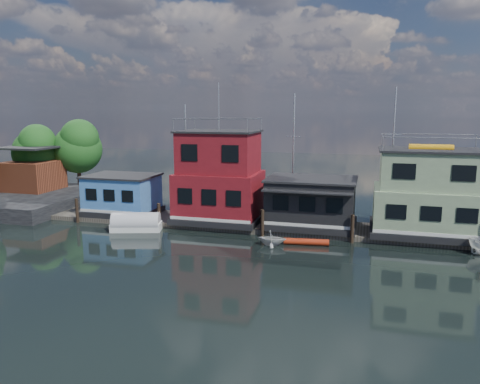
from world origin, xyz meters
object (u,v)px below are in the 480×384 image
(houseboat_red, at_px, (219,179))
(houseboat_green, at_px, (428,194))
(houseboat_dark, at_px, (311,202))
(tarp_runabout, at_px, (136,223))
(houseboat_blue, at_px, (122,195))
(red_kayak, at_px, (306,242))
(dinghy_white, at_px, (272,238))

(houseboat_red, distance_m, houseboat_green, 17.01)
(houseboat_dark, bearing_deg, houseboat_green, 0.12)
(houseboat_dark, relative_size, tarp_runabout, 1.68)
(houseboat_blue, xyz_separation_m, houseboat_green, (26.50, 0.00, 1.34))
(houseboat_blue, bearing_deg, tarp_runabout, -48.94)
(red_kayak, bearing_deg, houseboat_red, 145.14)
(houseboat_dark, height_order, houseboat_green, houseboat_green)
(red_kayak, distance_m, dinghy_white, 2.64)
(red_kayak, height_order, tarp_runabout, tarp_runabout)
(houseboat_green, bearing_deg, houseboat_red, -180.00)
(houseboat_red, height_order, houseboat_dark, houseboat_red)
(red_kayak, bearing_deg, houseboat_dark, 85.71)
(dinghy_white, bearing_deg, houseboat_dark, -27.60)
(tarp_runabout, bearing_deg, houseboat_red, 16.65)
(houseboat_dark, bearing_deg, houseboat_red, 179.86)
(houseboat_red, bearing_deg, tarp_runabout, -147.15)
(houseboat_red, xyz_separation_m, houseboat_dark, (8.00, -0.02, -1.69))
(houseboat_dark, distance_m, houseboat_green, 9.07)
(houseboat_red, relative_size, houseboat_dark, 1.60)
(houseboat_blue, distance_m, houseboat_dark, 17.50)
(tarp_runabout, bearing_deg, dinghy_white, -21.83)
(red_kayak, relative_size, dinghy_white, 1.55)
(houseboat_red, relative_size, dinghy_white, 5.46)
(houseboat_dark, relative_size, red_kayak, 2.20)
(dinghy_white, bearing_deg, houseboat_blue, 68.03)
(houseboat_blue, xyz_separation_m, red_kayak, (17.72, -4.30, -1.96))
(red_kayak, distance_m, tarp_runabout, 14.31)
(houseboat_green, height_order, tarp_runabout, houseboat_green)
(houseboat_blue, xyz_separation_m, dinghy_white, (15.23, -5.09, -1.63))
(houseboat_green, height_order, red_kayak, houseboat_green)
(tarp_runabout, bearing_deg, houseboat_dark, -0.69)
(houseboat_green, relative_size, tarp_runabout, 1.91)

